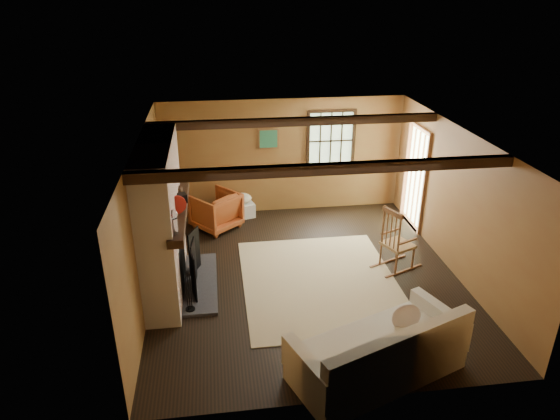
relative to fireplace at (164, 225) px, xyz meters
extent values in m
plane|color=black|center=(2.23, 0.00, -1.10)|extent=(5.50, 5.50, 0.00)
cube|color=olive|center=(2.23, 2.75, 0.10)|extent=(5.00, 0.02, 2.40)
cube|color=olive|center=(2.23, -2.75, 0.10)|extent=(5.00, 0.02, 2.40)
cube|color=olive|center=(-0.27, 0.00, 0.10)|extent=(0.02, 5.50, 2.40)
cube|color=olive|center=(4.73, 0.00, 0.10)|extent=(0.02, 5.50, 2.40)
cube|color=silver|center=(2.23, 0.00, 1.30)|extent=(5.00, 5.50, 0.02)
cube|color=black|center=(2.23, -1.20, 1.23)|extent=(5.00, 0.12, 0.14)
cube|color=black|center=(2.23, 1.20, 1.23)|extent=(5.00, 0.12, 0.14)
cube|color=black|center=(3.23, 2.72, 0.40)|extent=(1.02, 0.06, 1.32)
cube|color=#B9D9A6|center=(3.23, 2.75, 0.40)|extent=(0.90, 0.01, 1.20)
cube|color=black|center=(3.23, 2.73, 0.40)|extent=(0.90, 0.03, 0.02)
cube|color=brown|center=(4.70, 1.70, -0.10)|extent=(0.06, 1.00, 2.06)
cube|color=#B9D9A6|center=(4.72, 1.70, -0.10)|extent=(0.01, 0.80, 1.85)
cube|color=brown|center=(1.93, 2.72, 0.50)|extent=(0.42, 0.03, 0.42)
cube|color=#267261|center=(1.93, 2.71, 0.50)|extent=(0.36, 0.01, 0.36)
cube|color=#994F3B|center=(-0.02, 0.00, 0.10)|extent=(0.50, 2.20, 2.40)
cube|color=black|center=(0.05, 0.00, -0.65)|extent=(0.38, 1.00, 0.85)
cube|color=#3C3B41|center=(0.48, 0.00, -1.08)|extent=(0.55, 1.80, 0.05)
cube|color=black|center=(0.26, 0.00, 0.25)|extent=(0.22, 2.30, 0.12)
cube|color=black|center=(0.41, -0.41, -0.68)|extent=(0.10, 0.37, 0.75)
cube|color=black|center=(0.41, -0.03, -0.68)|extent=(0.06, 0.37, 0.75)
cube|color=black|center=(0.41, 0.36, -0.68)|extent=(0.17, 0.35, 0.75)
cylinder|color=black|center=(0.35, -0.76, -1.04)|extent=(0.15, 0.15, 0.02)
cylinder|color=black|center=(0.32, -0.79, -0.76)|extent=(0.01, 0.01, 0.59)
cylinder|color=black|center=(0.35, -0.76, -0.76)|extent=(0.01, 0.01, 0.59)
cylinder|color=black|center=(0.37, -0.74, -0.76)|extent=(0.01, 0.01, 0.59)
cylinder|color=white|center=(0.25, -0.93, 0.42)|extent=(0.10, 0.10, 0.23)
sphere|color=white|center=(0.25, -0.93, 0.60)|extent=(0.12, 0.12, 0.12)
cylinder|color=#AF1E14|center=(0.25, -0.29, 0.45)|extent=(0.28, 0.09, 0.28)
cube|color=black|center=(0.25, 0.12, 0.37)|extent=(0.28, 0.22, 0.13)
cylinder|color=black|center=(0.25, 0.47, 0.36)|extent=(0.08, 0.08, 0.10)
cylinder|color=black|center=(0.25, 0.60, 0.35)|extent=(0.07, 0.07, 0.08)
cube|color=#CDBD88|center=(2.43, -0.20, -1.10)|extent=(2.50, 3.00, 0.01)
cube|color=tan|center=(3.83, 0.09, -0.67)|extent=(0.59, 0.60, 0.05)
cube|color=brown|center=(3.65, 0.02, -0.03)|extent=(0.22, 0.42, 0.08)
cylinder|color=brown|center=(4.08, -0.01, -0.88)|extent=(0.03, 0.03, 0.42)
cylinder|color=brown|center=(3.93, 0.35, -0.88)|extent=(0.03, 0.03, 0.42)
cylinder|color=brown|center=(3.73, -0.16, -0.88)|extent=(0.03, 0.03, 0.42)
cylinder|color=brown|center=(3.57, 0.19, -0.88)|extent=(0.03, 0.03, 0.42)
cylinder|color=brown|center=(3.73, -0.16, -0.33)|extent=(0.03, 0.03, 0.72)
cylinder|color=brown|center=(3.57, 0.19, -0.33)|extent=(0.03, 0.03, 0.72)
cylinder|color=brown|center=(3.69, -0.07, -0.35)|extent=(0.02, 0.02, 0.60)
cylinder|color=brown|center=(3.65, 0.02, -0.35)|extent=(0.02, 0.02, 0.60)
cylinder|color=brown|center=(3.61, 0.10, -0.35)|extent=(0.02, 0.02, 0.60)
cube|color=brown|center=(3.91, -0.10, -0.51)|extent=(0.39, 0.20, 0.03)
cube|color=brown|center=(3.74, 0.29, -0.51)|extent=(0.39, 0.20, 0.03)
cube|color=brown|center=(3.90, -0.08, -1.09)|extent=(0.77, 0.36, 0.03)
cube|color=brown|center=(3.75, 0.27, -1.09)|extent=(0.77, 0.36, 0.03)
cube|color=white|center=(2.69, -2.35, -0.87)|extent=(2.33, 1.66, 0.47)
cube|color=white|center=(2.83, -2.73, -0.52)|extent=(2.04, 0.92, 0.59)
cube|color=white|center=(1.75, -2.71, -0.66)|extent=(0.48, 0.95, 0.43)
cube|color=white|center=(3.63, -1.98, -0.66)|extent=(0.48, 0.95, 0.43)
ellipsoid|color=white|center=(3.15, -2.06, -0.52)|extent=(0.41, 0.26, 0.38)
cylinder|color=brown|center=(0.10, 2.60, -1.04)|extent=(0.39, 0.12, 0.12)
cylinder|color=brown|center=(0.23, 2.60, -1.04)|extent=(0.39, 0.12, 0.12)
cylinder|color=brown|center=(0.36, 2.60, -1.04)|extent=(0.39, 0.12, 0.12)
cylinder|color=brown|center=(0.10, 2.60, -0.93)|extent=(0.39, 0.12, 0.12)
cylinder|color=brown|center=(0.23, 2.60, -0.93)|extent=(0.39, 0.12, 0.12)
cylinder|color=brown|center=(0.36, 2.60, -0.93)|extent=(0.39, 0.12, 0.12)
cube|color=silver|center=(1.32, 2.50, -0.95)|extent=(0.58, 0.50, 0.30)
ellipsoid|color=white|center=(1.32, 2.50, -0.69)|extent=(0.53, 0.48, 0.22)
imported|color=#BF6026|center=(0.79, 2.05, -0.73)|extent=(1.14, 1.14, 0.75)
camera|label=1|loc=(0.85, -7.02, 3.36)|focal=32.00mm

